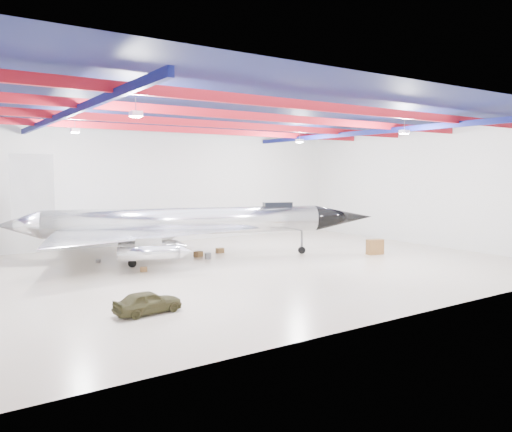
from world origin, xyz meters
TOP-DOWN VIEW (x-y plane):
  - floor at (0.00, 0.00)m, footprint 40.00×40.00m
  - wall_back at (0.00, 15.00)m, footprint 40.00×0.00m
  - wall_right at (20.00, 0.00)m, footprint 0.00×30.00m
  - ceiling at (0.00, 0.00)m, footprint 40.00×40.00m
  - ceiling_structure at (0.00, 0.00)m, footprint 39.50×29.50m
  - jet_aircraft at (-1.96, 5.18)m, footprint 28.75×21.64m
  - jeep at (-10.25, -7.76)m, footprint 3.40×1.62m
  - desk at (11.94, -1.64)m, footprint 1.47×0.95m
  - crate_ply at (-6.69, 2.09)m, footprint 0.55×0.49m
  - toolbox_red at (-2.40, 8.03)m, footprint 0.49×0.44m
  - engine_drum at (-0.62, 4.13)m, footprint 0.59×0.59m
  - parts_bin at (1.61, 6.14)m, footprint 0.62×0.50m
  - crate_small at (-8.27, 7.35)m, footprint 0.42×0.38m
  - oil_barrel at (-0.80, 5.42)m, footprint 0.77×0.70m
  - spares_box at (-0.25, 9.31)m, footprint 0.39×0.39m

SIDE VIEW (x-z plane):
  - floor at x=0.00m, z-range 0.00..0.00m
  - crate_small at x=-8.27m, z-range 0.00..0.24m
  - toolbox_red at x=-2.40m, z-range 0.00..0.28m
  - crate_ply at x=-6.69m, z-range 0.00..0.33m
  - spares_box at x=-0.25m, z-range 0.00..0.34m
  - parts_bin at x=1.61m, z-range 0.00..0.42m
  - oil_barrel at x=-0.80m, z-range 0.00..0.44m
  - engine_drum at x=-0.62m, z-range 0.00..0.47m
  - jeep at x=-10.25m, z-range 0.00..1.12m
  - desk at x=11.94m, z-range 0.00..1.25m
  - jet_aircraft at x=-1.96m, z-range -1.40..6.72m
  - wall_back at x=0.00m, z-range -14.50..25.50m
  - wall_right at x=20.00m, z-range -9.50..20.50m
  - ceiling_structure at x=0.00m, z-range 9.79..10.86m
  - ceiling at x=0.00m, z-range 11.00..11.00m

